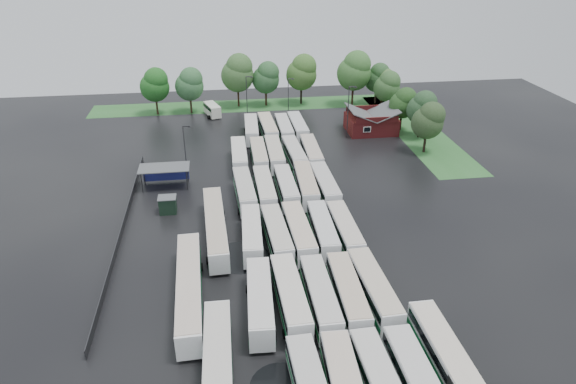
{
  "coord_description": "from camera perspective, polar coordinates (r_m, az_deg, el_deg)",
  "views": [
    {
      "loc": [
        -7.55,
        -57.15,
        37.89
      ],
      "look_at": [
        2.0,
        12.0,
        2.5
      ],
      "focal_mm": 32.0,
      "sensor_mm": 36.0,
      "label": 1
    }
  ],
  "objects": [
    {
      "name": "tree_east_2",
      "position": [
        111.8,
        12.72,
        9.65
      ],
      "size": [
        5.62,
        5.62,
        9.32
      ],
      "color": "black",
      "rests_on": "ground"
    },
    {
      "name": "tree_north_4",
      "position": [
        126.75,
        1.6,
        13.19
      ],
      "size": [
        7.42,
        7.42,
        12.29
      ],
      "color": "black",
      "rests_on": "ground"
    },
    {
      "name": "wash_shed",
      "position": [
        87.06,
        -13.56,
        2.46
      ],
      "size": [
        8.2,
        4.2,
        3.58
      ],
      "color": "#2D2D30",
      "rests_on": "ground"
    },
    {
      "name": "bus_r5c1",
      "position": [
        105.86,
        -4.09,
        6.93
      ],
      "size": [
        3.13,
        12.4,
        3.42
      ],
      "rotation": [
        0.0,
        0.0,
        -0.04
      ],
      "color": "white",
      "rests_on": "ground"
    },
    {
      "name": "bus_r4c3",
      "position": [
        93.43,
        0.7,
        4.21
      ],
      "size": [
        3.14,
        12.36,
        3.41
      ],
      "rotation": [
        0.0,
        0.0,
        0.04
      ],
      "color": "white",
      "rests_on": "ground"
    },
    {
      "name": "bus_r1c4",
      "position": [
        59.67,
        9.49,
        -10.59
      ],
      "size": [
        3.2,
        12.79,
        3.53
      ],
      "rotation": [
        0.0,
        0.0,
        0.04
      ],
      "color": "white",
      "rests_on": "ground"
    },
    {
      "name": "artic_bus_east",
      "position": [
        51.35,
        18.48,
        -19.31
      ],
      "size": [
        2.92,
        19.09,
        3.54
      ],
      "rotation": [
        0.0,
        0.0,
        0.01
      ],
      "color": "white",
      "rests_on": "ground"
    },
    {
      "name": "puddle_4",
      "position": [
        57.4,
        14.34,
        -15.46
      ],
      "size": [
        2.36,
        2.36,
        0.01
      ],
      "primitive_type": "cylinder",
      "color": "black",
      "rests_on": "ground"
    },
    {
      "name": "bus_r3c0",
      "position": [
        80.29,
        -4.85,
        0.14
      ],
      "size": [
        3.15,
        12.41,
        3.43
      ],
      "rotation": [
        0.0,
        0.0,
        0.04
      ],
      "color": "white",
      "rests_on": "ground"
    },
    {
      "name": "utility_hut",
      "position": [
        79.22,
        -13.22,
        -1.38
      ],
      "size": [
        2.7,
        2.2,
        2.62
      ],
      "color": "black",
      "rests_on": "ground"
    },
    {
      "name": "bus_r4c0",
      "position": [
        93.0,
        -5.45,
        4.0
      ],
      "size": [
        2.83,
        12.49,
        3.47
      ],
      "rotation": [
        0.0,
        0.0,
        -0.01
      ],
      "color": "white",
      "rests_on": "ground"
    },
    {
      "name": "bus_r2c4",
      "position": [
        70.1,
        6.31,
        -4.24
      ],
      "size": [
        2.7,
        12.1,
        3.36
      ],
      "rotation": [
        0.0,
        0.0,
        0.01
      ],
      "color": "white",
      "rests_on": "ground"
    },
    {
      "name": "tree_east_1",
      "position": [
        108.14,
        14.73,
        9.06
      ],
      "size": [
        5.99,
        5.99,
        9.91
      ],
      "color": "black",
      "rests_on": "ground"
    },
    {
      "name": "tree_north_2",
      "position": [
        125.14,
        -5.57,
        13.07
      ],
      "size": [
        7.76,
        7.76,
        12.86
      ],
      "color": "black",
      "rests_on": "ground"
    },
    {
      "name": "lamp_post_back_w",
      "position": [
        115.39,
        -4.55,
        10.67
      ],
      "size": [
        1.55,
        0.3,
        10.04
      ],
      "color": "#2D2D30",
      "rests_on": "ground"
    },
    {
      "name": "bus_r3c1",
      "position": [
        80.56,
        -2.62,
        0.3
      ],
      "size": [
        2.75,
        12.29,
        3.41
      ],
      "rotation": [
        0.0,
        0.0,
        0.01
      ],
      "color": "white",
      "rests_on": "ground"
    },
    {
      "name": "tree_north_5",
      "position": [
        126.15,
        7.44,
        13.25
      ],
      "size": [
        8.08,
        8.08,
        13.39
      ],
      "color": "#372014",
      "rests_on": "ground"
    },
    {
      "name": "tree_north_3",
      "position": [
        125.73,
        -2.4,
        12.62
      ],
      "size": [
        6.54,
        6.54,
        10.83
      ],
      "color": "#372417",
      "rests_on": "ground"
    },
    {
      "name": "puddle_2",
      "position": [
        67.84,
        -5.3,
        -7.2
      ],
      "size": [
        7.64,
        7.64,
        0.01
      ],
      "primitive_type": "cylinder",
      "color": "black",
      "rests_on": "ground"
    },
    {
      "name": "bus_r3c4",
      "position": [
        81.78,
        4.1,
        0.72
      ],
      "size": [
        2.81,
        12.59,
        3.5
      ],
      "rotation": [
        0.0,
        0.0,
        0.01
      ],
      "color": "white",
      "rests_on": "ground"
    },
    {
      "name": "bus_r2c0",
      "position": [
        68.93,
        -4.05,
        -4.72
      ],
      "size": [
        3.05,
        12.14,
        3.35
      ],
      "rotation": [
        0.0,
        0.0,
        -0.04
      ],
      "color": "white",
      "rests_on": "ground"
    },
    {
      "name": "brick_building",
      "position": [
        110.79,
        9.21,
        7.56
      ],
      "size": [
        10.07,
        8.6,
        5.39
      ],
      "color": "maroon",
      "rests_on": "ground"
    },
    {
      "name": "bus_r1c0",
      "position": [
        57.36,
        -3.14,
        -11.98
      ],
      "size": [
        3.3,
        12.72,
        3.51
      ],
      "rotation": [
        0.0,
        0.0,
        -0.05
      ],
      "color": "white",
      "rests_on": "ground"
    },
    {
      "name": "bus_r3c2",
      "position": [
        81.11,
        -0.19,
        0.5
      ],
      "size": [
        2.72,
        12.09,
        3.36
      ],
      "rotation": [
        0.0,
        0.0,
        0.01
      ],
      "color": "white",
      "rests_on": "ground"
    },
    {
      "name": "bus_r4c1",
      "position": [
        93.07,
        -3.26,
        4.05
      ],
      "size": [
        2.66,
        12.07,
        3.35
      ],
      "rotation": [
        0.0,
        0.0,
        -0.01
      ],
      "color": "white",
      "rests_on": "ground"
    },
    {
      "name": "lamp_post_ne",
      "position": [
        105.55,
        6.77,
        9.23
      ],
      "size": [
        1.65,
        0.32,
        10.7
      ],
      "color": "#2D2D30",
      "rests_on": "ground"
    },
    {
      "name": "artic_bus_west_b",
      "position": [
        71.1,
        -8.07,
        -3.81
      ],
      "size": [
        3.38,
        18.7,
        3.45
      ],
      "rotation": [
        0.0,
        0.0,
        0.04
      ],
      "color": "white",
      "rests_on": "ground"
    },
    {
      "name": "tree_north_0",
      "position": [
        122.6,
        -14.55,
        11.49
      ],
      "size": [
        6.64,
        6.64,
        11.0
      ],
      "color": "#382318",
      "rests_on": "ground"
    },
    {
      "name": "tree_north_1",
      "position": [
        121.97,
        -10.85,
        11.72
      ],
      "size": [
        6.53,
        6.53,
        10.82
      ],
      "color": "#3A261A",
      "rests_on": "ground"
    },
    {
      "name": "puddle_3",
      "position": [
        68.97,
        5.03,
        -6.55
      ],
      "size": [
        4.31,
        4.31,
        0.01
      ],
      "primitive_type": "cylinder",
      "color": "black",
      "rests_on": "ground"
    },
    {
      "name": "west_fence",
      "position": [
        76.48,
        -17.88,
        -3.74
      ],
      "size": [
        0.1,
        50.0,
        1.2
      ],
      "primitive_type": "cube",
      "color": "#2D2D30",
      "rests_on": "ground"
    },
    {
      "name": "bus_r2c1",
      "position": [
        68.63,
        -1.26,
        -4.77
      ],
      "size": [
        3.19,
        12.36,
        3.41
      ],
      "rotation": [
        0.0,
        0.0,
        0.05
      ],
      "color": "white",
      "rests_on": "ground"
    },
    {
      "name": "ground",
      "position": [
        68.98,
        -0.28,
        -6.43
      ],
      "size": [
        160.0,
        160.0,
        0.0
      ],
      "primitive_type": "plane",
      "color": "black",
      "rests_on": "ground"
    },
    {
      "name": "grass_strip_north",
      "position": [
        128.05,
        -3.28,
        9.63
      ],
      "size": [
        80.0,
        10.0,
        0.01
      ],
      "primitive_type": "cube",
      "color": "#2C652B",
      "rests_on": "ground"
    },
    {
      "name": "bus_r2c3",
      "position": [
        69.78,
        3.87,
        -4.27
      ],
      "size": [
        2.84,
        12.21,
        3.38
      ],
      "rotation": [
        0.0,
        0.0,
        -0.02
      ],
      "color": "white",
      "rests_on": "ground"
    },
    {
      "name": "puddle_1",
      "position": [
        54.51,
        10.1,
        -17.68
      ],
      "size": [
        3.38,
        3.38,
        0.01
      ],
      "primitive_type": "cylinder",
      "color": "black",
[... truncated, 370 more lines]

